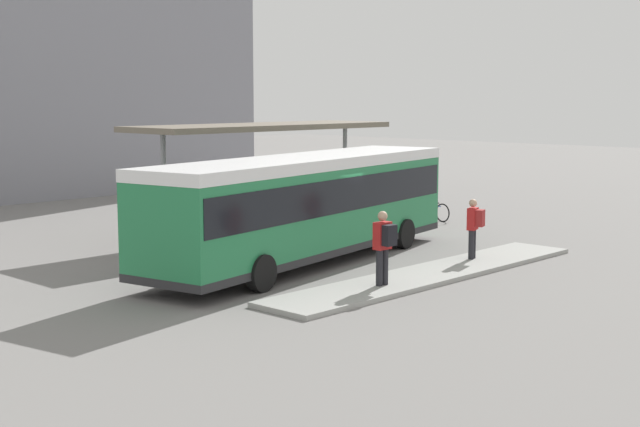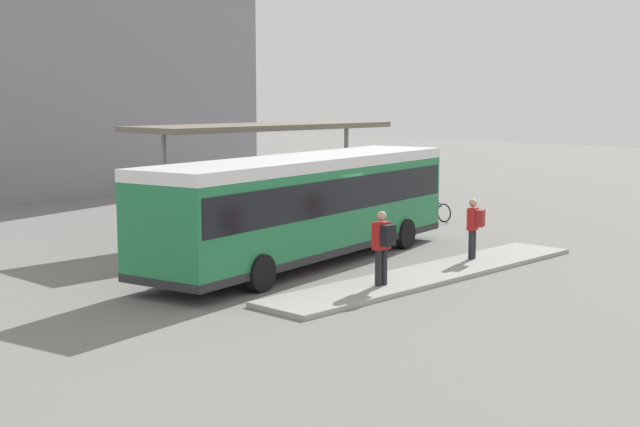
{
  "view_description": "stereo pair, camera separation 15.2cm",
  "coord_description": "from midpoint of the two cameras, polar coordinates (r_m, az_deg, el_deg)",
  "views": [
    {
      "loc": [
        -17.39,
        -17.0,
        4.6
      ],
      "look_at": [
        0.58,
        0.0,
        1.33
      ],
      "focal_mm": 50.0,
      "sensor_mm": 36.0,
      "label": 1
    },
    {
      "loc": [
        -17.29,
        -17.11,
        4.6
      ],
      "look_at": [
        0.58,
        0.0,
        1.33
      ],
      "focal_mm": 50.0,
      "sensor_mm": 36.0,
      "label": 2
    }
  ],
  "objects": [
    {
      "name": "bicycle_yellow",
      "position": [
        34.26,
        5.7,
        0.43
      ],
      "size": [
        0.48,
        1.79,
        0.77
      ],
      "rotation": [
        0.0,
        0.0,
        1.58
      ],
      "color": "black",
      "rests_on": "ground_plane"
    },
    {
      "name": "pedestrian_companion",
      "position": [
        21.13,
        4.25,
        -1.91
      ],
      "size": [
        0.45,
        0.47,
        1.78
      ],
      "rotation": [
        0.0,
        0.0,
        1.53
      ],
      "color": "#232328",
      "rests_on": "curb_island"
    },
    {
      "name": "city_bus",
      "position": [
        24.49,
        -0.76,
        0.82
      ],
      "size": [
        11.95,
        4.53,
        2.96
      ],
      "rotation": [
        0.0,
        0.0,
        0.18
      ],
      "color": "#237A47",
      "rests_on": "ground_plane"
    },
    {
      "name": "potted_planter_near_shelter",
      "position": [
        26.51,
        -3.54,
        -0.76
      ],
      "size": [
        1.01,
        1.01,
        1.51
      ],
      "color": "slate",
      "rests_on": "ground_plane"
    },
    {
      "name": "bicycle_black",
      "position": [
        33.59,
        6.33,
        0.19
      ],
      "size": [
        0.48,
        1.55,
        0.67
      ],
      "rotation": [
        0.0,
        0.0,
        1.58
      ],
      "color": "black",
      "rests_on": "ground_plane"
    },
    {
      "name": "bicycle_blue",
      "position": [
        33.31,
        7.49,
        0.14
      ],
      "size": [
        0.48,
        1.62,
        0.7
      ],
      "rotation": [
        0.0,
        0.0,
        1.43
      ],
      "color": "black",
      "rests_on": "ground_plane"
    },
    {
      "name": "station_shelter",
      "position": [
        29.87,
        -3.46,
        5.45
      ],
      "size": [
        9.66,
        2.99,
        3.68
      ],
      "color": "#706656",
      "rests_on": "ground_plane"
    },
    {
      "name": "ground_plane",
      "position": [
        24.75,
        -0.76,
        -3.18
      ],
      "size": [
        120.0,
        120.0,
        0.0
      ],
      "primitive_type": "plane",
      "color": "slate"
    },
    {
      "name": "pedestrian_waiting",
      "position": [
        24.91,
        10.01,
        -0.72
      ],
      "size": [
        0.46,
        0.5,
        1.67
      ],
      "rotation": [
        0.0,
        0.0,
        1.87
      ],
      "color": "#232328",
      "rests_on": "curb_island"
    },
    {
      "name": "curb_island",
      "position": [
        23.1,
        7.32,
        -3.87
      ],
      "size": [
        11.09,
        1.8,
        0.12
      ],
      "color": "#9E9E99",
      "rests_on": "ground_plane"
    }
  ]
}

